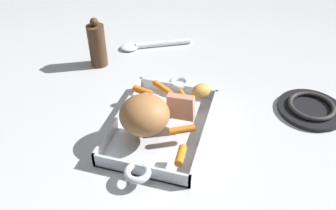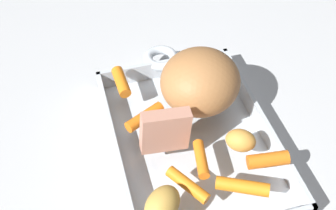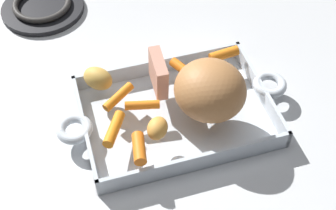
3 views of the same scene
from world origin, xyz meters
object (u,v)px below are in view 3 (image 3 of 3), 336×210
(pork_roast, at_px, (210,90))
(roasting_dish, at_px, (176,113))
(baby_carrot_northeast, at_px, (185,70))
(baby_carrot_southwest, at_px, (224,54))
(roast_slice_thin, at_px, (158,73))
(potato_golden_small, at_px, (98,78))
(potato_golden_large, at_px, (157,128))
(baby_carrot_center_left, at_px, (142,105))
(stove_burner_rear, at_px, (42,7))
(baby_carrot_southeast, at_px, (118,97))
(baby_carrot_short, at_px, (114,129))
(baby_carrot_northwest, at_px, (139,148))

(pork_roast, bearing_deg, roasting_dish, 151.49)
(baby_carrot_northeast, xyz_separation_m, baby_carrot_southwest, (0.08, 0.02, 0.00))
(roast_slice_thin, relative_size, baby_carrot_northeast, 1.06)
(pork_roast, distance_m, baby_carrot_northeast, 0.10)
(roasting_dish, bearing_deg, baby_carrot_southwest, 34.56)
(potato_golden_small, height_order, potato_golden_large, potato_golden_small)
(pork_roast, distance_m, baby_carrot_center_left, 0.12)
(baby_carrot_northeast, relative_size, potato_golden_small, 1.15)
(pork_roast, bearing_deg, stove_burner_rear, 120.99)
(roasting_dish, xyz_separation_m, baby_carrot_southwest, (0.12, 0.08, 0.04))
(roasting_dish, distance_m, pork_roast, 0.09)
(roast_slice_thin, height_order, baby_carrot_northeast, roast_slice_thin)
(baby_carrot_southeast, relative_size, potato_golden_large, 1.49)
(potato_golden_small, bearing_deg, baby_carrot_southeast, -57.48)
(baby_carrot_short, bearing_deg, stove_burner_rear, 100.67)
(roast_slice_thin, height_order, baby_carrot_southwest, roast_slice_thin)
(baby_carrot_northwest, height_order, stove_burner_rear, baby_carrot_northwest)
(roasting_dish, distance_m, baby_carrot_short, 0.12)
(baby_carrot_northwest, xyz_separation_m, potato_golden_small, (-0.03, 0.16, 0.01))
(baby_carrot_northwest, xyz_separation_m, stove_burner_rear, (-0.10, 0.45, -0.04))
(baby_carrot_northwest, relative_size, potato_golden_small, 1.01)
(baby_carrot_southeast, xyz_separation_m, potato_golden_small, (-0.03, 0.04, 0.01))
(stove_burner_rear, bearing_deg, baby_carrot_northwest, -76.90)
(baby_carrot_northwest, bearing_deg, stove_burner_rear, 103.10)
(potato_golden_small, xyz_separation_m, stove_burner_rear, (-0.07, 0.29, -0.05))
(baby_carrot_northwest, height_order, potato_golden_large, potato_golden_large)
(baby_carrot_southeast, relative_size, potato_golden_small, 1.15)
(stove_burner_rear, bearing_deg, baby_carrot_northeast, -53.90)
(baby_carrot_northeast, distance_m, baby_carrot_southeast, 0.13)
(baby_carrot_southeast, bearing_deg, baby_carrot_short, -108.12)
(baby_carrot_southwest, xyz_separation_m, potato_golden_small, (-0.24, -0.00, 0.01))
(roast_slice_thin, height_order, stove_burner_rear, roast_slice_thin)
(roasting_dish, distance_m, potato_golden_small, 0.15)
(baby_carrot_center_left, xyz_separation_m, baby_carrot_southeast, (-0.03, 0.03, 0.00))
(baby_carrot_northeast, relative_size, baby_carrot_short, 0.93)
(baby_carrot_northeast, xyz_separation_m, baby_carrot_center_left, (-0.09, -0.06, -0.00))
(baby_carrot_short, bearing_deg, baby_carrot_southwest, 25.78)
(baby_carrot_center_left, relative_size, stove_burner_rear, 0.33)
(roast_slice_thin, xyz_separation_m, stove_burner_rear, (-0.17, 0.32, -0.06))
(baby_carrot_southeast, bearing_deg, roasting_dish, -20.94)
(stove_burner_rear, bearing_deg, baby_carrot_southwest, -43.35)
(baby_carrot_center_left, bearing_deg, baby_carrot_short, -146.66)
(stove_burner_rear, bearing_deg, roasting_dish, -62.87)
(roasting_dish, bearing_deg, baby_carrot_southeast, 159.06)
(pork_roast, height_order, baby_carrot_center_left, pork_roast)
(baby_carrot_northeast, bearing_deg, potato_golden_small, 174.71)
(potato_golden_large, bearing_deg, baby_carrot_northwest, -145.70)
(pork_roast, xyz_separation_m, baby_carrot_center_left, (-0.11, 0.03, -0.04))
(pork_roast, distance_m, baby_carrot_southeast, 0.16)
(baby_carrot_short, relative_size, baby_carrot_southwest, 1.25)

